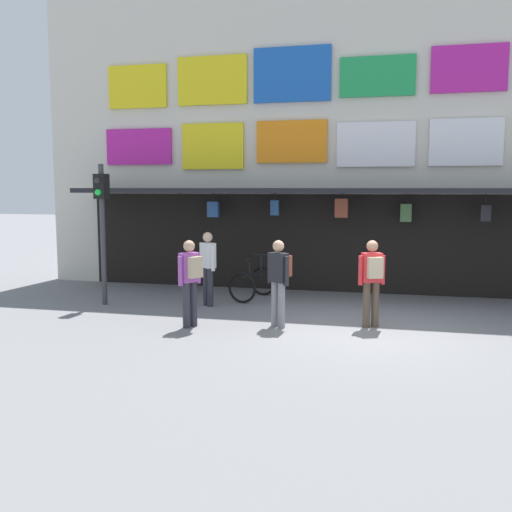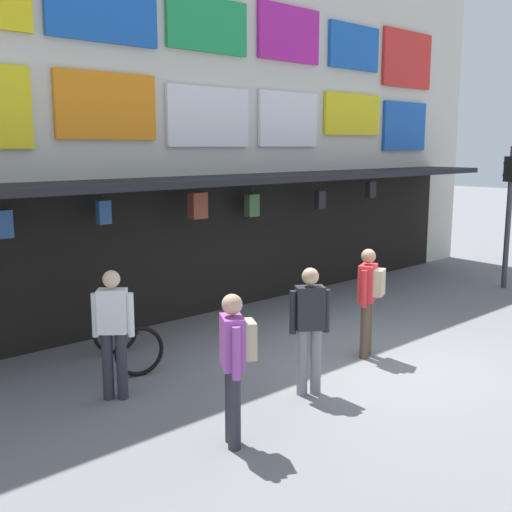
{
  "view_description": "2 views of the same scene",
  "coord_description": "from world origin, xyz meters",
  "px_view_note": "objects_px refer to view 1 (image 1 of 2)",
  "views": [
    {
      "loc": [
        0.52,
        -10.77,
        2.68
      ],
      "look_at": [
        -2.38,
        1.21,
        1.21
      ],
      "focal_mm": 40.42,
      "sensor_mm": 36.0,
      "label": 1
    },
    {
      "loc": [
        -7.36,
        -5.28,
        3.19
      ],
      "look_at": [
        -1.12,
        1.46,
        1.57
      ],
      "focal_mm": 43.6,
      "sensor_mm": 36.0,
      "label": 2
    }
  ],
  "objects_px": {
    "traffic_light_near": "(102,211)",
    "pedestrian_in_purple": "(190,277)",
    "pedestrian_in_yellow": "(372,277)",
    "pedestrian_in_green": "(208,265)",
    "pedestrian_in_black": "(279,276)",
    "bicycle_parked": "(253,283)"
  },
  "relations": [
    {
      "from": "traffic_light_near",
      "to": "pedestrian_in_purple",
      "type": "bearing_deg",
      "value": -30.54
    },
    {
      "from": "pedestrian_in_yellow",
      "to": "pedestrian_in_purple",
      "type": "xyz_separation_m",
      "value": [
        -3.37,
        -0.79,
        0.0
      ]
    },
    {
      "from": "pedestrian_in_green",
      "to": "pedestrian_in_purple",
      "type": "distance_m",
      "value": 2.01
    },
    {
      "from": "pedestrian_in_yellow",
      "to": "pedestrian_in_black",
      "type": "xyz_separation_m",
      "value": [
        -1.73,
        -0.36,
        0.0
      ]
    },
    {
      "from": "pedestrian_in_yellow",
      "to": "bicycle_parked",
      "type": "bearing_deg",
      "value": 142.55
    },
    {
      "from": "traffic_light_near",
      "to": "pedestrian_in_black",
      "type": "xyz_separation_m",
      "value": [
        4.31,
        -1.14,
        -1.16
      ]
    },
    {
      "from": "pedestrian_in_black",
      "to": "bicycle_parked",
      "type": "bearing_deg",
      "value": 114.21
    },
    {
      "from": "traffic_light_near",
      "to": "pedestrian_in_yellow",
      "type": "bearing_deg",
      "value": -7.38
    },
    {
      "from": "traffic_light_near",
      "to": "bicycle_parked",
      "type": "distance_m",
      "value": 3.88
    },
    {
      "from": "traffic_light_near",
      "to": "pedestrian_in_green",
      "type": "height_order",
      "value": "traffic_light_near"
    },
    {
      "from": "pedestrian_in_yellow",
      "to": "pedestrian_in_green",
      "type": "relative_size",
      "value": 1.0
    },
    {
      "from": "pedestrian_in_black",
      "to": "pedestrian_in_green",
      "type": "relative_size",
      "value": 1.0
    },
    {
      "from": "pedestrian_in_black",
      "to": "pedestrian_in_green",
      "type": "xyz_separation_m",
      "value": [
        -1.95,
        1.55,
        -0.04
      ]
    },
    {
      "from": "pedestrian_in_yellow",
      "to": "pedestrian_in_black",
      "type": "bearing_deg",
      "value": -168.27
    },
    {
      "from": "traffic_light_near",
      "to": "bicycle_parked",
      "type": "xyz_separation_m",
      "value": [
        3.16,
        1.43,
        -1.75
      ]
    },
    {
      "from": "bicycle_parked",
      "to": "pedestrian_in_purple",
      "type": "bearing_deg",
      "value": -99.15
    },
    {
      "from": "pedestrian_in_yellow",
      "to": "pedestrian_in_green",
      "type": "distance_m",
      "value": 3.87
    },
    {
      "from": "traffic_light_near",
      "to": "pedestrian_in_yellow",
      "type": "distance_m",
      "value": 6.21
    },
    {
      "from": "bicycle_parked",
      "to": "pedestrian_in_green",
      "type": "xyz_separation_m",
      "value": [
        -0.79,
        -1.02,
        0.55
      ]
    },
    {
      "from": "bicycle_parked",
      "to": "pedestrian_in_yellow",
      "type": "xyz_separation_m",
      "value": [
        2.89,
        -2.21,
        0.59
      ]
    },
    {
      "from": "traffic_light_near",
      "to": "pedestrian_in_black",
      "type": "distance_m",
      "value": 4.61
    },
    {
      "from": "traffic_light_near",
      "to": "pedestrian_in_black",
      "type": "bearing_deg",
      "value": -14.84
    }
  ]
}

